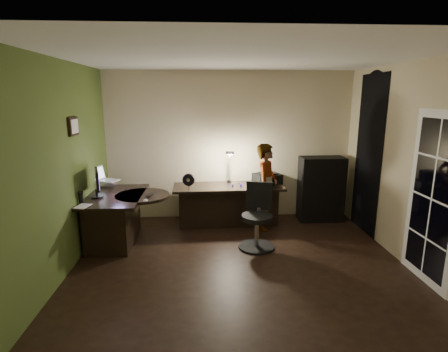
{
  "coord_description": "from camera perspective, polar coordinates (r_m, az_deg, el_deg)",
  "views": [
    {
      "loc": [
        -0.46,
        -4.38,
        2.24
      ],
      "look_at": [
        -0.15,
        1.05,
        1.0
      ],
      "focal_mm": 28.0,
      "sensor_mm": 36.0,
      "label": 1
    }
  ],
  "objects": [
    {
      "name": "floor",
      "position": [
        4.95,
        2.51,
        -14.17
      ],
      "size": [
        4.5,
        4.0,
        0.01
      ],
      "primitive_type": "cube",
      "color": "black",
      "rests_on": "ground"
    },
    {
      "name": "ceiling",
      "position": [
        4.43,
        2.87,
        18.85
      ],
      "size": [
        4.5,
        4.0,
        0.01
      ],
      "primitive_type": "cube",
      "color": "silver",
      "rests_on": "floor"
    },
    {
      "name": "wall_back",
      "position": [
        6.47,
        0.85,
        4.92
      ],
      "size": [
        4.5,
        0.01,
        2.7
      ],
      "primitive_type": "cube",
      "color": "#C4B68D",
      "rests_on": "floor"
    },
    {
      "name": "wall_front",
      "position": [
        2.58,
        7.28,
        -7.43
      ],
      "size": [
        4.5,
        0.01,
        2.7
      ],
      "primitive_type": "cube",
      "color": "#C4B68D",
      "rests_on": "floor"
    },
    {
      "name": "wall_left",
      "position": [
        4.82,
        -25.07,
        0.97
      ],
      "size": [
        0.01,
        4.0,
        2.7
      ],
      "primitive_type": "cube",
      "color": "#C4B68D",
      "rests_on": "floor"
    },
    {
      "name": "wall_right",
      "position": [
        5.23,
        28.07,
        1.52
      ],
      "size": [
        0.01,
        4.0,
        2.7
      ],
      "primitive_type": "cube",
      "color": "#C4B68D",
      "rests_on": "floor"
    },
    {
      "name": "green_wall_overlay",
      "position": [
        4.81,
        -24.9,
        0.98
      ],
      "size": [
        0.0,
        4.0,
        2.7
      ],
      "primitive_type": "cube",
      "color": "#455A23",
      "rests_on": "floor"
    },
    {
      "name": "arched_doorway",
      "position": [
        6.23,
        22.51,
        3.18
      ],
      "size": [
        0.01,
        0.9,
        2.6
      ],
      "primitive_type": "cube",
      "color": "black",
      "rests_on": "floor"
    },
    {
      "name": "french_door",
      "position": [
        4.84,
        30.82,
        -3.27
      ],
      "size": [
        0.02,
        0.92,
        2.1
      ],
      "primitive_type": "cube",
      "color": "white",
      "rests_on": "floor"
    },
    {
      "name": "framed_picture",
      "position": [
        5.16,
        -23.41,
        7.46
      ],
      "size": [
        0.04,
        0.3,
        0.25
      ],
      "primitive_type": "cube",
      "color": "black",
      "rests_on": "wall_left"
    },
    {
      "name": "desk_left",
      "position": [
        5.7,
        -17.1,
        -6.73
      ],
      "size": [
        0.83,
        1.34,
        0.77
      ],
      "primitive_type": "cube",
      "rotation": [
        0.0,
        0.0,
        -0.0
      ],
      "color": "black",
      "rests_on": "floor"
    },
    {
      "name": "desk_right",
      "position": [
        6.2,
        0.72,
        -4.82
      ],
      "size": [
        1.94,
        0.73,
        0.72
      ],
      "primitive_type": "cube",
      "rotation": [
        0.0,
        0.0,
        0.03
      ],
      "color": "black",
      "rests_on": "floor"
    },
    {
      "name": "cabinet",
      "position": [
        6.63,
        15.54,
        -2.06
      ],
      "size": [
        0.79,
        0.4,
        1.18
      ],
      "primitive_type": "cube",
      "rotation": [
        0.0,
        0.0,
        -0.0
      ],
      "color": "black",
      "rests_on": "floor"
    },
    {
      "name": "laptop_stand",
      "position": [
        6.13,
        -18.36,
        -1.12
      ],
      "size": [
        0.24,
        0.21,
        0.09
      ],
      "primitive_type": "cube",
      "rotation": [
        0.0,
        0.0,
        -0.15
      ],
      "color": "silver",
      "rests_on": "desk_left"
    },
    {
      "name": "laptop",
      "position": [
        6.1,
        -18.46,
        0.33
      ],
      "size": [
        0.44,
        0.43,
        0.24
      ],
      "primitive_type": "cube",
      "rotation": [
        0.0,
        0.0,
        -0.37
      ],
      "color": "silver",
      "rests_on": "laptop_stand"
    },
    {
      "name": "monitor",
      "position": [
        5.48,
        -20.12,
        -1.72
      ],
      "size": [
        0.23,
        0.46,
        0.3
      ],
      "primitive_type": "cube",
      "rotation": [
        0.0,
        0.0,
        0.32
      ],
      "color": "black",
      "rests_on": "desk_left"
    },
    {
      "name": "mouse",
      "position": [
        5.08,
        -12.7,
        -3.91
      ],
      "size": [
        0.09,
        0.11,
        0.04
      ],
      "primitive_type": "ellipsoid",
      "rotation": [
        0.0,
        0.0,
        -0.26
      ],
      "color": "silver",
      "rests_on": "desk_left"
    },
    {
      "name": "phone",
      "position": [
        5.39,
        -12.14,
        -3.06
      ],
      "size": [
        0.11,
        0.15,
        0.01
      ],
      "primitive_type": "cube",
      "rotation": [
        0.0,
        0.0,
        -0.29
      ],
      "color": "black",
      "rests_on": "desk_left"
    },
    {
      "name": "pen",
      "position": [
        5.79,
        -15.59,
        -2.15
      ],
      "size": [
        0.06,
        0.14,
        0.01
      ],
      "primitive_type": "cube",
      "rotation": [
        0.0,
        0.0,
        0.37
      ],
      "color": "black",
      "rests_on": "desk_left"
    },
    {
      "name": "speaker",
      "position": [
        5.28,
        -22.34,
        -3.21
      ],
      "size": [
        0.08,
        0.08,
        0.16
      ],
      "primitive_type": "cylinder",
      "rotation": [
        0.0,
        0.0,
        0.29
      ],
      "color": "black",
      "rests_on": "desk_left"
    },
    {
      "name": "notepad",
      "position": [
        5.11,
        -22.08,
        -4.61
      ],
      "size": [
        0.2,
        0.25,
        0.01
      ],
      "primitive_type": "cube",
      "rotation": [
        0.0,
        0.0,
        -0.22
      ],
      "color": "silver",
      "rests_on": "desk_left"
    },
    {
      "name": "desk_fan",
      "position": [
        5.76,
        -5.76,
        -1.1
      ],
      "size": [
        0.22,
        0.16,
        0.31
      ],
      "primitive_type": "cube",
      "rotation": [
        0.0,
        0.0,
        -0.25
      ],
      "color": "black",
      "rests_on": "desk_right"
    },
    {
      "name": "headphones",
      "position": [
        6.04,
        2.08,
        -1.49
      ],
      "size": [
        0.18,
        0.09,
        0.08
      ],
      "primitive_type": "cube",
      "rotation": [
        0.0,
        0.0,
        0.07
      ],
      "color": "#1F1595",
      "rests_on": "desk_right"
    },
    {
      "name": "printer",
      "position": [
        6.33,
        7.06,
        -0.37
      ],
      "size": [
        0.54,
        0.48,
        0.2
      ],
      "primitive_type": "cube",
      "rotation": [
        0.0,
        0.0,
        0.32
      ],
      "color": "black",
      "rests_on": "desk_right"
    },
    {
      "name": "desk_lamp",
      "position": [
        6.26,
        0.82,
        1.68
      ],
      "size": [
        0.21,
        0.32,
        0.65
      ],
      "primitive_type": "cube",
      "rotation": [
        0.0,
        0.0,
        -0.19
      ],
      "color": "black",
      "rests_on": "desk_right"
    },
    {
      "name": "office_chair",
      "position": [
        5.26,
        5.41,
        -6.69
      ],
      "size": [
        0.68,
        0.68,
        0.98
      ],
      "primitive_type": "cube",
      "rotation": [
        0.0,
        0.0,
        -0.29
      ],
      "color": "black",
      "rests_on": "floor"
    },
    {
      "name": "person",
      "position": [
        5.99,
        6.93,
        -1.77
      ],
      "size": [
        0.53,
        0.62,
        1.48
      ],
      "primitive_type": "imported",
      "rotation": [
        0.0,
        0.0,
        1.16
      ],
      "color": "#D8A88C",
      "rests_on": "floor"
    }
  ]
}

